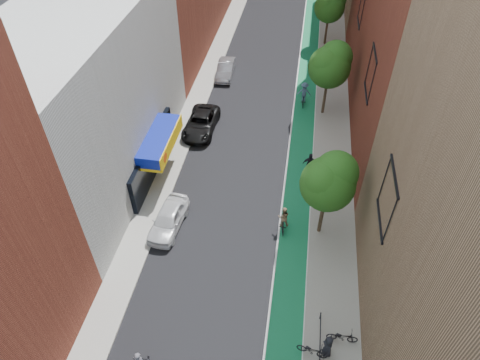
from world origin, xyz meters
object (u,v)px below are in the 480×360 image
at_px(cyclist_lane_far, 304,95).
at_px(pedestrian, 328,346).
at_px(parked_car_white, 168,219).
at_px(parked_car_black, 201,123).
at_px(cyclist_lane_mid, 309,168).
at_px(parked_car_silver, 226,69).
at_px(cyclist_lane_near, 283,221).

bearing_deg(cyclist_lane_far, pedestrian, 96.47).
height_order(parked_car_white, cyclist_lane_far, cyclist_lane_far).
distance_m(parked_car_black, pedestrian, 21.13).
bearing_deg(cyclist_lane_mid, parked_car_white, 35.58).
xyz_separation_m(cyclist_lane_mid, cyclist_lane_far, (-0.90, 9.96, 0.11)).
distance_m(parked_car_silver, cyclist_lane_near, 20.81).
bearing_deg(cyclist_lane_near, parked_car_white, 0.16).
distance_m(parked_car_white, parked_car_silver, 20.42).
relative_size(parked_car_silver, cyclist_lane_far, 1.97).
bearing_deg(parked_car_silver, cyclist_lane_mid, -59.98).
bearing_deg(cyclist_lane_mid, parked_car_black, -25.93).
bearing_deg(cyclist_lane_near, cyclist_lane_far, -99.48).
relative_size(parked_car_white, cyclist_lane_far, 1.96).
relative_size(parked_car_black, cyclist_lane_mid, 2.40).
relative_size(cyclist_lane_near, cyclist_lane_far, 0.86).
bearing_deg(cyclist_lane_mid, cyclist_lane_far, -84.60).
height_order(cyclist_lane_near, cyclist_lane_mid, cyclist_lane_mid).
height_order(cyclist_lane_near, cyclist_lane_far, cyclist_lane_far).
height_order(parked_car_black, cyclist_lane_near, cyclist_lane_near).
distance_m(parked_car_silver, pedestrian, 29.53).
xyz_separation_m(parked_car_black, parked_car_silver, (0.39, 9.46, -0.01)).
distance_m(parked_car_silver, cyclist_lane_far, 8.99).
relative_size(cyclist_lane_mid, cyclist_lane_far, 0.99).
xyz_separation_m(parked_car_black, pedestrian, (10.76, -18.19, 0.19)).
height_order(parked_car_white, cyclist_lane_mid, cyclist_lane_mid).
distance_m(parked_car_black, parked_car_silver, 9.47).
distance_m(parked_car_black, cyclist_lane_mid, 10.36).
bearing_deg(pedestrian, cyclist_lane_mid, 171.83).
bearing_deg(cyclist_lane_far, parked_car_silver, -26.19).
xyz_separation_m(parked_car_white, pedestrian, (10.47, -7.23, 0.18)).
distance_m(parked_car_white, pedestrian, 12.72).
xyz_separation_m(cyclist_lane_mid, pedestrian, (1.46, -13.62, 0.01)).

